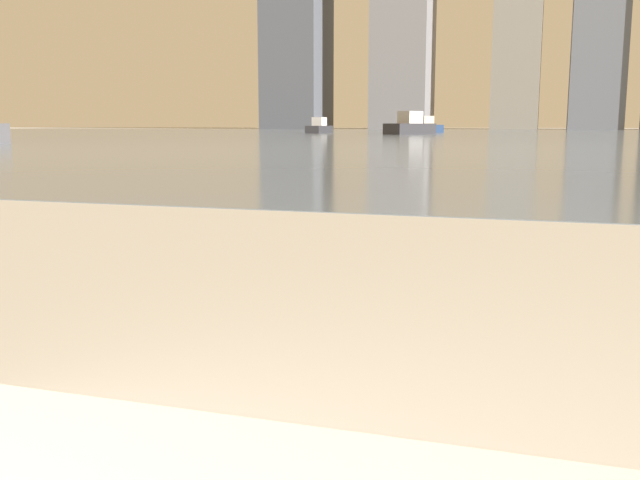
{
  "coord_description": "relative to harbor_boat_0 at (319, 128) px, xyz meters",
  "views": [
    {
      "loc": [
        0.69,
        0.23,
        0.88
      ],
      "look_at": [
        0.04,
        2.26,
        0.53
      ],
      "focal_mm": 40.0,
      "sensor_mm": 36.0,
      "label": 1
    }
  ],
  "objects": [
    {
      "name": "harbor_boat_4",
      "position": [
        9.23,
        -3.89,
        0.15
      ],
      "size": [
        3.82,
        5.32,
        1.9
      ],
      "color": "#2D2D33",
      "rests_on": "harbor_water"
    },
    {
      "name": "harbor_boat_2",
      "position": [
        8.46,
        8.11,
        0.06
      ],
      "size": [
        3.37,
        4.54,
        1.63
      ],
      "color": "navy",
      "rests_on": "harbor_water"
    },
    {
      "name": "harbor_boat_0",
      "position": [
        0.0,
        0.0,
        0.0
      ],
      "size": [
        1.52,
        3.96,
        1.46
      ],
      "color": "#2D2D33",
      "rests_on": "harbor_water"
    },
    {
      "name": "harbor_water",
      "position": [
        19.76,
        -1.85,
        -0.52
      ],
      "size": [
        180.0,
        110.0,
        0.01
      ],
      "color": "slate",
      "rests_on": "ground_plane"
    }
  ]
}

